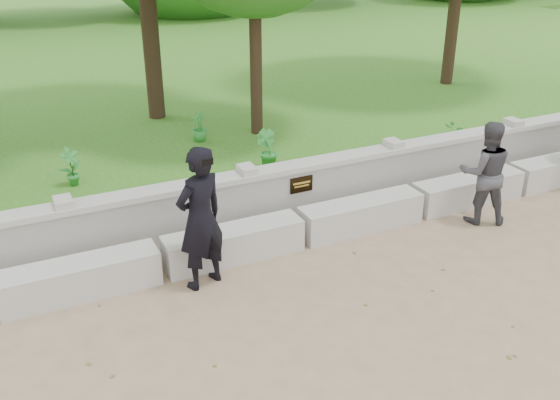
{
  "coord_description": "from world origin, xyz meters",
  "views": [
    {
      "loc": [
        -3.62,
        -4.95,
        4.27
      ],
      "look_at": [
        -0.45,
        1.63,
        0.87
      ],
      "focal_mm": 40.0,
      "sensor_mm": 36.0,
      "label": 1
    }
  ],
  "objects": [
    {
      "name": "lawn",
      "position": [
        0.0,
        14.0,
        0.12
      ],
      "size": [
        40.0,
        22.0,
        0.25
      ],
      "primitive_type": "cube",
      "color": "#2A6319",
      "rests_on": "ground"
    },
    {
      "name": "shrub_d",
      "position": [
        -0.09,
        5.94,
        0.52
      ],
      "size": [
        0.34,
        0.36,
        0.55
      ],
      "primitive_type": "imported",
      "rotation": [
        0.0,
        0.0,
        4.96
      ],
      "color": "#2D8632",
      "rests_on": "lawn"
    },
    {
      "name": "concrete_bench",
      "position": [
        0.0,
        1.9,
        0.22
      ],
      "size": [
        11.9,
        0.45,
        0.45
      ],
      "color": "#B3B1A9",
      "rests_on": "ground"
    },
    {
      "name": "man_main",
      "position": [
        -1.58,
        1.48,
        0.92
      ],
      "size": [
        0.78,
        0.72,
        1.83
      ],
      "color": "black",
      "rests_on": "ground"
    },
    {
      "name": "shrub_a",
      "position": [
        -2.62,
        4.77,
        0.57
      ],
      "size": [
        0.4,
        0.34,
        0.65
      ],
      "primitive_type": "imported",
      "rotation": [
        0.0,
        0.0,
        0.39
      ],
      "color": "#2D8632",
      "rests_on": "lawn"
    },
    {
      "name": "ground",
      "position": [
        0.0,
        0.0,
        0.0
      ],
      "size": [
        80.0,
        80.0,
        0.0
      ],
      "primitive_type": "plane",
      "color": "#977B5C",
      "rests_on": "ground"
    },
    {
      "name": "visitor_left",
      "position": [
        2.75,
        1.34,
        0.78
      ],
      "size": [
        0.95,
        0.88,
        1.57
      ],
      "color": "#3A393E",
      "rests_on": "ground"
    },
    {
      "name": "shrub_c",
      "position": [
        3.93,
        3.3,
        0.51
      ],
      "size": [
        0.52,
        0.47,
        0.53
      ],
      "primitive_type": "imported",
      "rotation": [
        0.0,
        0.0,
        3.28
      ],
      "color": "#2D8632",
      "rests_on": "lawn"
    },
    {
      "name": "shrub_b",
      "position": [
        0.47,
        4.05,
        0.59
      ],
      "size": [
        0.45,
        0.48,
        0.69
      ],
      "primitive_type": "imported",
      "rotation": [
        0.0,
        0.0,
        2.08
      ],
      "color": "#2D8632",
      "rests_on": "lawn"
    },
    {
      "name": "parapet_wall",
      "position": [
        0.0,
        2.6,
        0.46
      ],
      "size": [
        12.5,
        0.35,
        0.9
      ],
      "color": "#A8A69F",
      "rests_on": "ground"
    }
  ]
}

